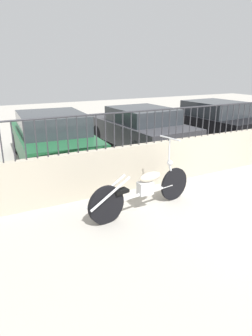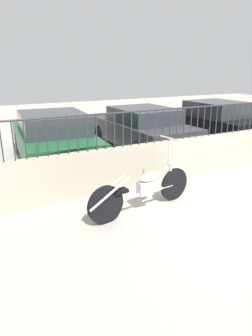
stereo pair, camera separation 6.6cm
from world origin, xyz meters
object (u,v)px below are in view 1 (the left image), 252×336
motorcycle_white (139,191)px  car_dark_grey (140,128)px  car_green (52,138)px  car_black (211,121)px

motorcycle_white → car_dark_grey: bearing=50.9°
motorcycle_white → car_green: (-0.58, 3.81, 0.29)m
motorcycle_white → car_green: 3.86m
car_green → car_dark_grey: bearing=-82.9°
motorcycle_white → car_black: (5.28, 3.77, 0.29)m
car_green → car_black: bearing=-86.6°
car_dark_grey → motorcycle_white: bearing=147.7°
motorcycle_white → car_dark_grey: car_dark_grey is taller
car_dark_grey → car_black: car_black is taller
motorcycle_white → car_black: 6.49m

